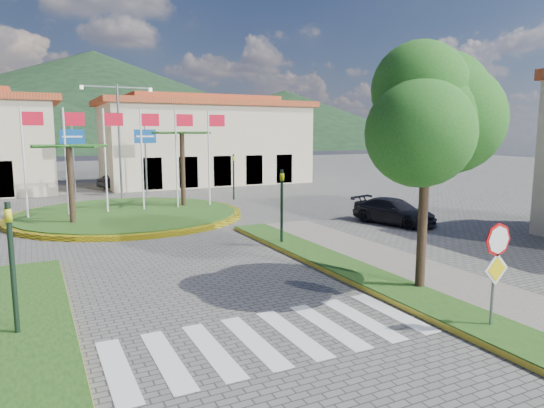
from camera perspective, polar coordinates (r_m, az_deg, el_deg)
name	(u,v)px	position (r m, az deg, el deg)	size (l,w,h in m)	color
sidewalk_right	(521,320)	(13.86, 27.22, -12.07)	(4.00, 28.00, 0.15)	gray
verge_right	(487,328)	(12.96, 23.98, -13.22)	(1.60, 28.00, 0.18)	#1B4313
crosswalk	(269,338)	(11.62, -0.31, -15.47)	(8.00, 3.00, 0.01)	silver
roundabout_island	(128,214)	(28.29, -16.58, -1.13)	(12.70, 12.70, 6.00)	yellow
stop_sign	(496,259)	(12.51, 24.88, -5.88)	(0.80, 0.11, 2.65)	slate
deciduous_tree	(427,116)	(14.65, 17.82, 9.85)	(3.60, 3.60, 6.80)	black
traffic_light_left	(12,257)	(12.36, -28.29, -5.55)	(0.15, 0.18, 3.20)	black
traffic_light_right	(282,200)	(19.98, 1.16, 0.48)	(0.15, 0.18, 3.20)	black
traffic_light_far	(234,172)	(34.10, -4.55, 3.77)	(0.18, 0.15, 3.20)	black
direction_sign_west	(73,149)	(36.62, -22.38, 5.98)	(1.60, 0.14, 5.20)	slate
direction_sign_east	(145,148)	(37.32, -14.66, 6.37)	(1.60, 0.14, 5.20)	slate
street_lamp_centre	(119,135)	(35.98, -17.54, 7.73)	(4.80, 0.16, 8.00)	slate
building_right	(205,141)	(45.95, -7.89, 7.38)	(19.08, 9.54, 8.05)	beige
hill_far_mid	(96,99)	(167.01, -20.05, 11.50)	(180.00, 180.00, 30.00)	black
hill_far_east	(285,119)	(159.20, 1.56, 10.01)	(120.00, 120.00, 18.00)	black
hill_near_back	(3,118)	(135.68, -29.06, 8.81)	(110.00, 110.00, 16.00)	black
car_dark_a	(17,187)	(42.12, -27.83, 1.78)	(1.25, 3.10, 1.06)	black
car_dark_b	(120,181)	(43.00, -17.41, 2.60)	(1.29, 3.71, 1.22)	black
car_side_right	(394,211)	(25.84, 14.16, -0.84)	(1.84, 4.52, 1.31)	black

